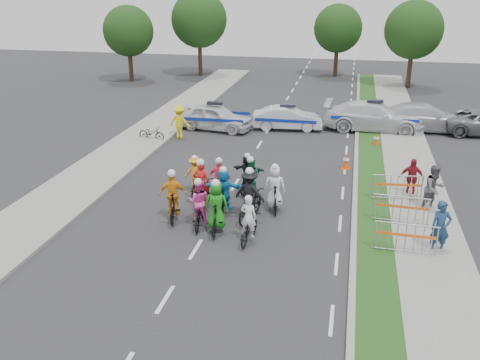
% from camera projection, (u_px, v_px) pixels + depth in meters
% --- Properties ---
extents(ground, '(90.00, 90.00, 0.00)m').
position_uv_depth(ground, '(196.00, 249.00, 17.65)').
color(ground, '#28282B').
rests_on(ground, ground).
extents(curb_right, '(0.20, 60.00, 0.12)m').
position_uv_depth(curb_right, '(355.00, 202.00, 21.20)').
color(curb_right, gray).
rests_on(curb_right, ground).
extents(grass_strip, '(1.20, 60.00, 0.11)m').
position_uv_depth(grass_strip, '(373.00, 204.00, 21.07)').
color(grass_strip, '#1B4917').
rests_on(grass_strip, ground).
extents(sidewalk_right, '(2.40, 60.00, 0.13)m').
position_uv_depth(sidewalk_right, '(420.00, 207.00, 20.71)').
color(sidewalk_right, gray).
rests_on(sidewalk_right, ground).
extents(sidewalk_left, '(3.00, 60.00, 0.13)m').
position_uv_depth(sidewalk_left, '(86.00, 180.00, 23.46)').
color(sidewalk_left, gray).
rests_on(sidewalk_left, ground).
extents(rider_0, '(0.76, 1.74, 1.72)m').
position_uv_depth(rider_0, '(249.00, 226.00, 18.01)').
color(rider_0, black).
rests_on(rider_0, ground).
extents(rider_1, '(0.88, 1.95, 2.01)m').
position_uv_depth(rider_1, '(217.00, 211.00, 18.62)').
color(rider_1, black).
rests_on(rider_1, ground).
extents(rider_2, '(0.84, 1.89, 1.87)m').
position_uv_depth(rider_2, '(199.00, 208.00, 19.06)').
color(rider_2, black).
rests_on(rider_2, ground).
extents(rider_3, '(1.07, 1.97, 2.00)m').
position_uv_depth(rider_3, '(174.00, 200.00, 19.56)').
color(rider_3, black).
rests_on(rider_3, ground).
extents(rider_4, '(1.24, 2.11, 2.05)m').
position_uv_depth(rider_4, '(250.00, 199.00, 19.62)').
color(rider_4, black).
rests_on(rider_4, ground).
extents(rider_5, '(1.53, 1.83, 1.90)m').
position_uv_depth(rider_5, '(224.00, 193.00, 20.10)').
color(rider_5, black).
rests_on(rider_5, ground).
extents(rider_6, '(0.74, 2.01, 2.04)m').
position_uv_depth(rider_6, '(202.00, 192.00, 20.60)').
color(rider_6, black).
rests_on(rider_6, ground).
extents(rider_7, '(0.89, 1.89, 1.92)m').
position_uv_depth(rider_7, '(275.00, 192.00, 20.37)').
color(rider_7, black).
rests_on(rider_7, ground).
extents(rider_8, '(0.84, 1.90, 1.89)m').
position_uv_depth(rider_8, '(251.00, 184.00, 21.28)').
color(rider_8, black).
rests_on(rider_8, ground).
extents(rider_9, '(0.92, 1.73, 1.81)m').
position_uv_depth(rider_9, '(220.00, 183.00, 21.35)').
color(rider_9, black).
rests_on(rider_9, ground).
extents(rider_10, '(0.98, 1.70, 1.69)m').
position_uv_depth(rider_10, '(196.00, 178.00, 21.99)').
color(rider_10, black).
rests_on(rider_10, ground).
extents(rider_11, '(1.42, 1.69, 1.72)m').
position_uv_depth(rider_11, '(248.00, 175.00, 22.14)').
color(rider_11, black).
rests_on(rider_11, ground).
extents(police_car_0, '(4.62, 2.47, 1.49)m').
position_uv_depth(police_car_0, '(215.00, 117.00, 31.20)').
color(police_car_0, silver).
rests_on(police_car_0, ground).
extents(police_car_1, '(4.18, 1.87, 1.33)m').
position_uv_depth(police_car_1, '(287.00, 118.00, 31.32)').
color(police_car_1, silver).
rests_on(police_car_1, ground).
extents(police_car_2, '(5.80, 2.56, 1.66)m').
position_uv_depth(police_car_2, '(374.00, 117.00, 30.98)').
color(police_car_2, silver).
rests_on(police_car_2, ground).
extents(civilian_sedan, '(5.53, 2.61, 1.56)m').
position_uv_depth(civilian_sedan, '(424.00, 117.00, 31.04)').
color(civilian_sedan, '#B8B8BD').
rests_on(civilian_sedan, ground).
extents(spectator_0, '(0.75, 0.58, 1.81)m').
position_uv_depth(spectator_0, '(441.00, 228.00, 17.11)').
color(spectator_0, navy).
rests_on(spectator_0, ground).
extents(spectator_1, '(1.15, 1.10, 1.86)m').
position_uv_depth(spectator_1, '(434.00, 189.00, 20.19)').
color(spectator_1, '#535358').
rests_on(spectator_1, ground).
extents(spectator_2, '(0.99, 0.46, 1.65)m').
position_uv_depth(spectator_2, '(412.00, 178.00, 21.59)').
color(spectator_2, maroon).
rests_on(spectator_2, ground).
extents(marshal_hiviz, '(1.22, 0.74, 1.85)m').
position_uv_depth(marshal_hiviz, '(180.00, 122.00, 29.48)').
color(marshal_hiviz, yellow).
rests_on(marshal_hiviz, ground).
extents(barrier_0, '(2.02, 0.59, 1.12)m').
position_uv_depth(barrier_0, '(405.00, 240.00, 17.09)').
color(barrier_0, '#A5A8AD').
rests_on(barrier_0, ground).
extents(barrier_1, '(2.03, 0.64, 1.12)m').
position_uv_depth(barrier_1, '(401.00, 211.00, 19.20)').
color(barrier_1, '#A5A8AD').
rests_on(barrier_1, ground).
extents(barrier_2, '(2.04, 0.71, 1.12)m').
position_uv_depth(barrier_2, '(397.00, 188.00, 21.22)').
color(barrier_2, '#A5A8AD').
rests_on(barrier_2, ground).
extents(cone_0, '(0.40, 0.40, 0.70)m').
position_uv_depth(cone_0, '(346.00, 162.00, 24.94)').
color(cone_0, '#F24C0C').
rests_on(cone_0, ground).
extents(cone_1, '(0.40, 0.40, 0.70)m').
position_uv_depth(cone_1, '(376.00, 140.00, 28.24)').
color(cone_1, '#F24C0C').
rests_on(cone_1, ground).
extents(parked_bike, '(1.60, 0.78, 0.81)m').
position_uv_depth(parked_bike, '(151.00, 133.00, 29.29)').
color(parked_bike, black).
rests_on(parked_bike, ground).
extents(tree_0, '(4.20, 4.20, 6.30)m').
position_uv_depth(tree_0, '(128.00, 31.00, 44.47)').
color(tree_0, '#382619').
rests_on(tree_0, ground).
extents(tree_1, '(4.55, 4.55, 6.82)m').
position_uv_depth(tree_1, '(414.00, 30.00, 41.69)').
color(tree_1, '#382619').
rests_on(tree_1, ground).
extents(tree_3, '(4.90, 4.90, 7.35)m').
position_uv_depth(tree_3, '(199.00, 20.00, 46.90)').
color(tree_3, '#382619').
rests_on(tree_3, ground).
extents(tree_4, '(4.20, 4.20, 6.30)m').
position_uv_depth(tree_4, '(338.00, 29.00, 46.64)').
color(tree_4, '#382619').
rests_on(tree_4, ground).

